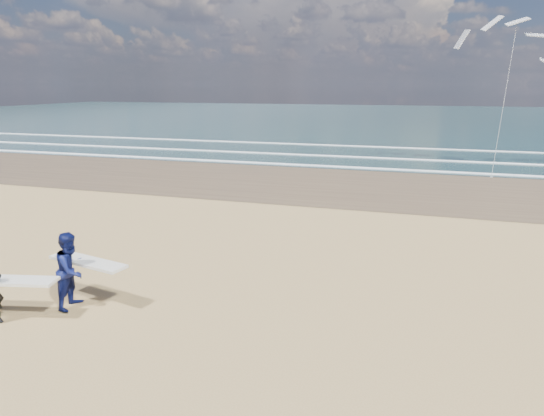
% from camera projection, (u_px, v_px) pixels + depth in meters
% --- Properties ---
extents(ocean, '(220.00, 100.00, 0.02)m').
position_uv_depth(ocean, '(505.00, 120.00, 72.16)').
color(ocean, '#183436').
rests_on(ocean, ground).
extents(surfer_far, '(2.26, 1.31, 1.87)m').
position_uv_depth(surfer_far, '(73.00, 269.00, 11.56)').
color(surfer_far, '#0C1346').
rests_on(surfer_far, ground).
extents(kite_1, '(6.35, 4.80, 10.14)m').
position_uv_depth(kite_1, '(509.00, 74.00, 28.77)').
color(kite_1, slate).
rests_on(kite_1, ground).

